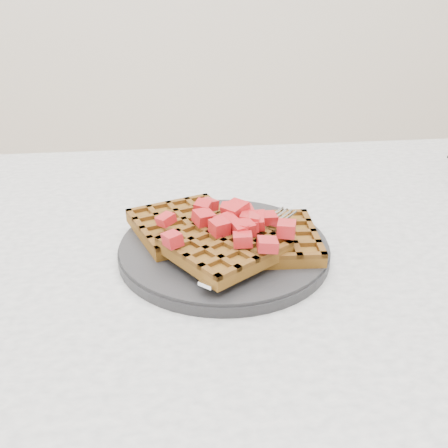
# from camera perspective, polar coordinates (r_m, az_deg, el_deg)

# --- Properties ---
(table) EXTENTS (1.20, 0.80, 0.75)m
(table) POSITION_cam_1_polar(r_m,az_deg,el_deg) (0.68, 9.91, -11.11)
(table) COLOR silver
(table) RESTS_ON ground
(plate) EXTENTS (0.25, 0.25, 0.02)m
(plate) POSITION_cam_1_polar(r_m,az_deg,el_deg) (0.59, 0.00, -2.77)
(plate) COLOR black
(plate) RESTS_ON table
(waffles) EXTENTS (0.23, 0.22, 0.03)m
(waffles) POSITION_cam_1_polar(r_m,az_deg,el_deg) (0.58, 0.06, -1.30)
(waffles) COLOR brown
(waffles) RESTS_ON plate
(strawberry_pile) EXTENTS (0.15, 0.15, 0.02)m
(strawberry_pile) POSITION_cam_1_polar(r_m,az_deg,el_deg) (0.57, 0.00, 1.26)
(strawberry_pile) COLOR #990007
(strawberry_pile) RESTS_ON waffles
(fork) EXTENTS (0.14, 0.15, 0.02)m
(fork) POSITION_cam_1_polar(r_m,az_deg,el_deg) (0.56, 3.83, -2.90)
(fork) COLOR silver
(fork) RESTS_ON plate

